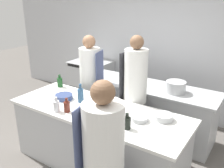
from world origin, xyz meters
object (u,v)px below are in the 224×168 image
Objects in this scene: bottle_water at (60,82)px; bowl_mixing_large at (140,118)px; bottle_vinegar at (56,106)px; bottle_sauce at (105,95)px; chef_at_prep_near at (103,161)px; oven_range at (91,82)px; bowl_wooden_salad at (164,117)px; bottle_wine at (81,95)px; chef_at_pass_far at (135,96)px; bowl_ceramic_blue at (64,97)px; bottle_olive_oil at (67,106)px; stockpot at (176,87)px; chef_at_stove at (91,84)px; bowl_prep_small at (104,107)px; bottle_cooking_oil at (127,123)px.

bottle_water reaches higher than bowl_mixing_large.
bottle_sauce is (0.32, 0.63, 0.01)m from bottle_vinegar.
chef_at_prep_near is 7.33× the size of bottle_sauce.
bowl_wooden_salad is at bearing -33.34° from oven_range.
bottle_wine is at bearing -172.93° from bowl_wooden_salad.
chef_at_pass_far is 8.85× the size of bottle_water.
bowl_ceramic_blue is (-0.53, -0.28, -0.05)m from bottle_sauce.
chef_at_pass_far is at bearing -33.41° from oven_range.
bottle_olive_oil reaches higher than bowl_wooden_salad.
bottle_vinegar is (-0.64, -0.95, 0.05)m from chef_at_pass_far.
stockpot is at bearing 101.54° from bowl_wooden_salad.
bottle_water reaches higher than bowl_wooden_salad.
bottle_sauce is (0.25, 0.23, -0.02)m from bottle_wine.
chef_at_stove is 0.79m from bowl_ceramic_blue.
chef_at_stove is 5.56× the size of stockpot.
bowl_prep_small is at bearing 24.12° from chef_at_prep_near.
bowl_wooden_salad is (1.46, 0.20, 0.00)m from bowl_ceramic_blue.
chef_at_pass_far is 7.82× the size of bowl_wooden_salad.
chef_at_pass_far reaches higher than bowl_prep_small.
bowl_wooden_salad is (1.87, -0.14, -0.04)m from bottle_water.
chef_at_prep_near is 1.01m from bowl_wooden_salad.
chef_at_prep_near is at bearing -154.85° from chef_at_pass_far.
bottle_water is (-1.60, 0.56, 0.01)m from bottle_cooking_oil.
chef_at_stove is (-1.37, 1.55, 0.04)m from chef_at_prep_near.
chef_at_stove is at bearing 56.17° from bottle_water.
bottle_cooking_oil reaches higher than bowl_ceramic_blue.
bowl_wooden_salad is at bearing -22.22° from chef_at_prep_near.
bottle_sauce is (-0.66, 0.51, 0.01)m from bottle_cooking_oil.
chef_at_prep_near is 8.04× the size of bowl_prep_small.
chef_at_pass_far is 8.55× the size of bowl_mixing_large.
chef_at_prep_near is at bearing -49.76° from oven_range.
chef_at_prep_near reaches higher than bottle_wine.
bottle_sauce is 1.13m from stockpot.
bottle_water is at bearing 45.75° from chef_at_prep_near.
oven_range is 4.55× the size of bottle_water.
bottle_olive_oil is at bearing 51.49° from chef_at_prep_near.
oven_range is 2.83m from bowl_wooden_salad.
chef_at_stove reaches higher than oven_range.
bowl_prep_small is at bearing -47.32° from oven_range.
stockpot is (0.57, 1.12, 0.05)m from bowl_prep_small.
bowl_prep_small is at bearing 174.40° from chef_at_pass_far.
bottle_sauce is at bearing 143.68° from chef_at_pass_far.
bowl_prep_small reaches higher than bowl_mixing_large.
bottle_cooking_oil is at bearing -43.48° from oven_range.
bottle_vinegar is at bearing -159.82° from bowl_mixing_large.
bowl_wooden_salad is (1.25, 0.55, -0.04)m from bottle_vinegar.
bottle_olive_oil reaches higher than bowl_ceramic_blue.
bottle_olive_oil is at bearing -176.13° from bottle_cooking_oil.
bottle_vinegar is at bearing -156.32° from bowl_wooden_salad.
bottle_sauce is (-0.32, -0.32, 0.06)m from chef_at_pass_far.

